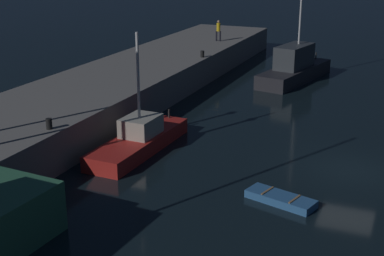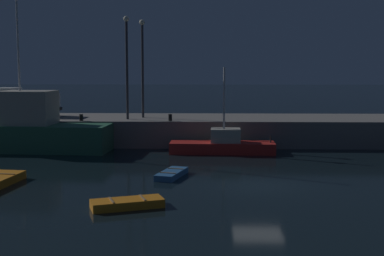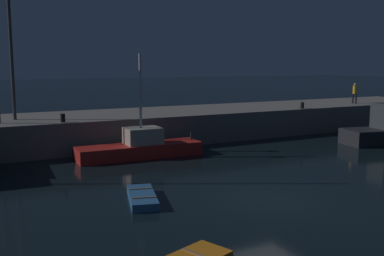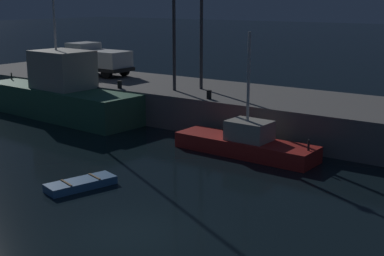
% 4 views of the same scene
% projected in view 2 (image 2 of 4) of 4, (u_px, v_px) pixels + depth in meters
% --- Properties ---
extents(ground_plane, '(320.00, 320.00, 0.00)m').
position_uv_depth(ground_plane, '(258.00, 186.00, 26.13)').
color(ground_plane, black).
extents(pier_quay, '(57.75, 7.08, 2.00)m').
position_uv_depth(pier_quay, '(239.00, 130.00, 41.53)').
color(pier_quay, slate).
rests_on(pier_quay, ground).
extents(fishing_boat_blue, '(7.33, 2.18, 5.97)m').
position_uv_depth(fishing_boat_blue, '(223.00, 145.00, 36.26)').
color(fishing_boat_blue, red).
rests_on(fishing_boat_blue, ground).
extents(fishing_boat_white, '(12.35, 4.27, 13.76)m').
position_uv_depth(fishing_boat_white, '(26.00, 130.00, 37.28)').
color(fishing_boat_white, '#2D6647').
rests_on(fishing_boat_white, ground).
extents(dinghy_orange_near, '(3.24, 2.10, 0.41)m').
position_uv_depth(dinghy_orange_near, '(127.00, 203.00, 22.12)').
color(dinghy_orange_near, orange).
rests_on(dinghy_orange_near, ground).
extents(dinghy_red_small, '(1.74, 3.01, 0.37)m').
position_uv_depth(dinghy_red_small, '(172.00, 174.00, 28.39)').
color(dinghy_red_small, '#2D6099').
rests_on(dinghy_red_small, ground).
extents(lamp_post_west, '(0.44, 0.44, 7.80)m').
position_uv_depth(lamp_post_west, '(127.00, 59.00, 39.45)').
color(lamp_post_west, '#38383D').
rests_on(lamp_post_west, pier_quay).
extents(lamp_post_east, '(0.44, 0.44, 7.66)m').
position_uv_depth(lamp_post_east, '(142.00, 60.00, 40.83)').
color(lamp_post_east, '#38383D').
rests_on(lamp_post_east, pier_quay).
extents(utility_truck, '(5.24, 2.20, 2.31)m').
position_uv_depth(utility_truck, '(25.00, 102.00, 42.13)').
color(utility_truck, black).
rests_on(utility_truck, pier_quay).
extents(bollard_west, '(0.28, 0.28, 0.49)m').
position_uv_depth(bollard_west, '(81.00, 118.00, 38.64)').
color(bollard_west, black).
rests_on(bollard_west, pier_quay).
extents(bollard_central, '(0.28, 0.28, 0.50)m').
position_uv_depth(bollard_central, '(170.00, 118.00, 38.64)').
color(bollard_central, black).
rests_on(bollard_central, pier_quay).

